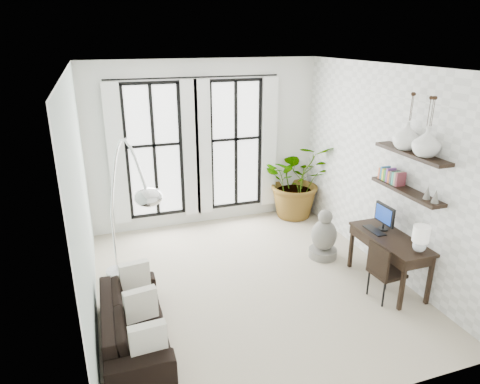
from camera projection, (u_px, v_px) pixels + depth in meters
name	position (u px, v px, depth m)	size (l,w,h in m)	color
floor	(249.00, 282.00, 6.59)	(5.00, 5.00, 0.00)	#BFB198
ceiling	(251.00, 67.00, 5.49)	(5.00, 5.00, 0.00)	white
wall_left	(82.00, 203.00, 5.36)	(5.00, 5.00, 0.00)	#AABEB2
wall_right	(384.00, 169.00, 6.72)	(5.00, 5.00, 0.00)	white
wall_back	(206.00, 145.00, 8.26)	(4.50, 4.50, 0.00)	white
windows	(197.00, 148.00, 8.15)	(3.26, 0.13, 2.65)	white
wall_shelves	(407.00, 175.00, 6.04)	(0.25, 1.30, 0.60)	black
sofa	(134.00, 321.00, 5.25)	(1.90, 0.74, 0.56)	black
throw_pillows	(141.00, 304.00, 5.21)	(0.40, 1.52, 0.40)	silver
plant	(298.00, 179.00, 8.78)	(1.45, 1.25, 1.61)	#2D7228
desk	(392.00, 242.00, 6.25)	(0.57, 1.35, 1.19)	black
desk_chair	(383.00, 269.00, 6.01)	(0.44, 0.44, 0.87)	black
arc_lamp	(125.00, 177.00, 5.49)	(0.74, 1.94, 2.40)	silver
buddha	(324.00, 237.00, 7.24)	(0.48, 0.48, 0.87)	gray
vase_a	(427.00, 142.00, 5.60)	(0.37, 0.37, 0.38)	white
vase_b	(406.00, 136.00, 5.95)	(0.37, 0.37, 0.38)	white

